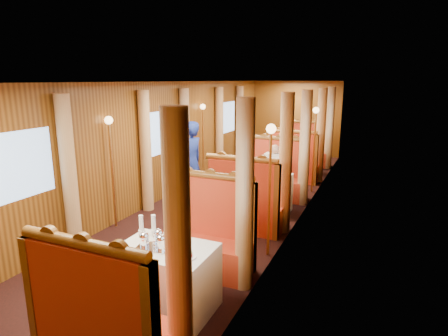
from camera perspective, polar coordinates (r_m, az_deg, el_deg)
The scene contains 47 objects.
floor at distance 7.72m, azimuth 0.43°, elevation -5.89°, with size 3.00×12.00×0.01m, color black, non-canonical shape.
ceiling at distance 7.29m, azimuth 0.47°, elevation 13.02°, with size 3.00×12.00×0.01m, color silver, non-canonical shape.
wall_far at distance 13.09m, azimuth 10.84°, elevation 7.43°, with size 3.00×2.50×0.01m, color brown, non-canonical shape.
wall_left at distance 8.09m, azimuth -9.40°, elevation 3.98°, with size 12.00×2.50×0.01m, color brown, non-canonical shape.
wall_right at distance 6.96m, azimuth 11.90°, elevation 2.37°, with size 12.00×2.50×0.01m, color brown, non-canonical shape.
doorway_far at distance 13.08m, azimuth 10.76°, elevation 6.33°, with size 0.80×0.04×2.00m, color brown.
table_near at distance 4.40m, azimuth -8.76°, elevation -16.30°, with size 1.05×0.72×0.75m, color white.
banquette_near_fwd at distance 3.69m, azimuth -17.80°, elevation -22.29°, with size 1.30×0.55×1.34m.
banquette_near_aft at distance 5.16m, azimuth -2.71°, elevation -10.86°, with size 1.30×0.55×1.34m.
table_mid at distance 7.35m, azimuth 5.84°, elevation -3.86°, with size 1.05×0.72×0.75m, color white.
banquette_mid_fwd at distance 6.42m, azimuth 3.09°, elevation -5.92°, with size 1.30×0.55×1.34m.
banquette_mid_aft at distance 8.28m, azimuth 7.98°, elevation -1.62°, with size 1.30×0.55×1.34m.
table_far at distance 10.64m, azimuth 11.58°, elevation 1.31°, with size 1.05×0.72×0.75m, color white.
banquette_far_fwd at distance 9.66m, azimuth 10.33°, elevation 0.46°, with size 1.30×0.55×1.34m.
banquette_far_aft at distance 11.61m, azimuth 12.64°, elevation 2.50°, with size 1.30×0.55×1.34m.
tea_tray at distance 4.23m, azimuth -10.87°, elevation -11.79°, with size 0.34×0.26×0.01m, color silver.
teapot_left at distance 4.22m, azimuth -12.03°, elevation -10.97°, with size 0.17×0.13×0.14m, color silver, non-canonical shape.
teapot_right at distance 4.14m, azimuth -9.58°, elevation -11.44°, with size 0.17×0.13×0.14m, color silver, non-canonical shape.
teapot_back at distance 4.28m, azimuth -9.88°, elevation -10.58°, with size 0.17×0.13×0.14m, color silver, non-canonical shape.
fruit_plate at distance 3.98m, azimuth -5.80°, elevation -13.16°, with size 0.21×0.21×0.05m.
cup_inboard at distance 4.50m, azimuth -12.47°, elevation -8.95°, with size 0.08×0.08×0.26m.
cup_outboard at distance 4.49m, azimuth -10.66°, elevation -8.94°, with size 0.08×0.08×0.26m.
rose_vase_mid at distance 7.20m, azimuth 5.67°, elevation 0.32°, with size 0.06×0.06×0.36m.
rose_vase_far at distance 10.55m, azimuth 11.52°, elevation 4.26°, with size 0.06×0.06×0.36m.
window_left_near at distance 5.49m, azimuth -29.37°, elevation 0.16°, with size 1.20×0.90×0.01m, color #86ADDE, non-canonical shape.
curtain_left_near_b at distance 5.96m, azimuth -22.56°, elevation -0.93°, with size 0.22×0.22×2.35m, color tan.
window_right_near at distance 3.65m, azimuth 0.50°, elevation -4.02°, with size 1.20×0.90×0.01m, color #86ADDE, non-canonical shape.
curtain_right_near_a at distance 3.14m, azimuth -6.99°, elevation -12.46°, with size 0.22×0.22×2.35m, color tan.
curtain_right_near_b at distance 4.46m, azimuth 3.16°, elevation -4.49°, with size 0.22×0.22×2.35m, color tan.
window_left_mid at distance 8.06m, azimuth -9.36°, elevation 5.38°, with size 1.20×0.90×0.01m, color #86ADDE, non-canonical shape.
curtain_left_mid_a at distance 7.40m, azimuth -11.84°, elevation 2.42°, with size 0.22×0.22×2.35m, color tan.
curtain_left_mid_b at distance 8.70m, azimuth -5.94°, elevation 4.23°, with size 0.22×0.22×2.35m, color tan.
window_right_mid at distance 6.93m, azimuth 11.86°, elevation 4.00°, with size 1.20×0.90×0.01m, color #86ADDE, non-canonical shape.
curtain_right_mid_a at distance 6.26m, azimuth 9.34°, elevation 0.56°, with size 0.22×0.22×2.35m, color tan.
curtain_right_mid_b at distance 7.75m, azimuth 12.19°, elevation 2.89°, with size 0.22×0.22×2.35m, color tan.
window_left_far at distance 11.14m, azimuth 0.44°, elevation 7.71°, with size 1.20×0.90×0.01m, color #86ADDE, non-canonical shape.
curtain_left_far_a at distance 10.42m, azimuth -0.71°, elevation 5.80°, with size 0.22×0.22×2.35m, color tan.
curtain_left_far_b at distance 11.85m, azimuth 2.39°, elevation 6.70°, with size 0.22×0.22×2.35m, color tan.
window_right_far at distance 10.36m, azimuth 15.86°, elevation 6.78°, with size 1.20×0.90×0.01m, color #86ADDE, non-canonical shape.
curtain_right_far_a at distance 9.64m, azimuth 14.50°, elevation 4.76°, with size 0.22×0.22×2.35m, color tan.
curtain_right_far_b at distance 11.17m, azimuth 15.79°, elevation 5.80°, with size 0.22×0.22×2.35m, color tan.
sconce_left_fore at distance 6.63m, azimuth -16.88°, elevation 2.71°, with size 0.14×0.14×1.95m.
sconce_right_fore at distance 5.29m, azimuth 7.04°, elevation 0.63°, with size 0.14×0.14×1.95m.
sconce_left_aft at distance 9.53m, azimuth -3.22°, elevation 6.34°, with size 0.14×0.14×1.95m.
sconce_right_aft at distance 8.66m, azimuth 13.67°, elevation 5.28°, with size 0.14×0.14×1.95m.
steward at distance 7.86m, azimuth -5.08°, elevation 0.90°, with size 0.62×0.41×1.71m, color navy.
passenger at distance 7.99m, azimuth 7.62°, elevation 0.20°, with size 0.40×0.44×0.76m.
Camera 1 is at (2.84, -6.71, 2.54)m, focal length 30.00 mm.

